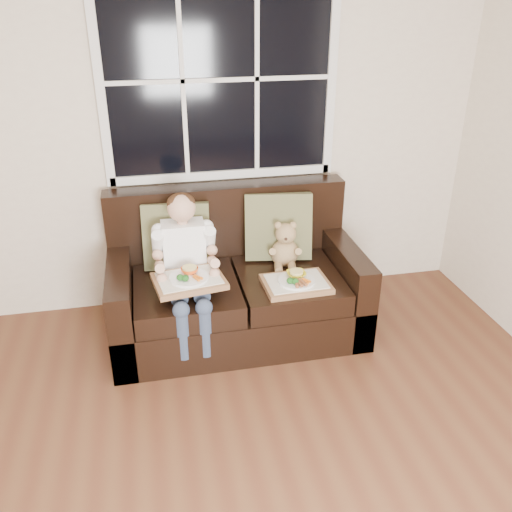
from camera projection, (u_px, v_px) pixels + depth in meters
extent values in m
cube|color=beige|center=(167.00, 127.00, 3.69)|extent=(4.50, 0.02, 2.70)
cube|color=black|center=(220.00, 80.00, 3.62)|extent=(1.50, 0.02, 1.25)
cube|color=silver|center=(223.00, 174.00, 3.89)|extent=(1.58, 0.04, 0.06)
cube|color=silver|center=(99.00, 84.00, 3.46)|extent=(0.06, 0.04, 1.37)
cube|color=silver|center=(332.00, 76.00, 3.75)|extent=(0.06, 0.04, 1.37)
cube|color=silver|center=(220.00, 80.00, 3.60)|extent=(1.50, 0.03, 0.03)
cube|color=black|center=(237.00, 312.00, 3.81)|extent=(1.70, 0.90, 0.30)
cube|color=black|center=(122.00, 306.00, 3.61)|extent=(0.15, 0.90, 0.60)
cube|color=black|center=(343.00, 283.00, 3.89)|extent=(0.15, 0.90, 0.60)
cube|color=black|center=(227.00, 229.00, 3.93)|extent=(1.70, 0.18, 0.66)
cube|color=black|center=(187.00, 295.00, 3.58)|extent=(0.68, 0.72, 0.15)
cube|color=black|center=(289.00, 285.00, 3.71)|extent=(0.68, 0.72, 0.15)
cube|color=brown|center=(177.00, 236.00, 3.70)|extent=(0.47, 0.26, 0.47)
cube|color=brown|center=(278.00, 226.00, 3.83)|extent=(0.50, 0.29, 0.48)
cube|color=white|center=(184.00, 249.00, 3.57)|extent=(0.28, 0.17, 0.38)
sphere|color=tan|center=(181.00, 208.00, 3.43)|extent=(0.18, 0.18, 0.18)
ellipsoid|color=#362011|center=(181.00, 203.00, 3.43)|extent=(0.18, 0.18, 0.13)
cylinder|color=#2F3B52|center=(178.00, 286.00, 3.44)|extent=(0.11, 0.34, 0.11)
cylinder|color=#2F3B52|center=(199.00, 284.00, 3.47)|extent=(0.11, 0.34, 0.11)
cylinder|color=#2F3B52|center=(183.00, 335.00, 3.32)|extent=(0.09, 0.09, 0.32)
cylinder|color=#2F3B52|center=(205.00, 332.00, 3.34)|extent=(0.09, 0.09, 0.32)
cylinder|color=tan|center=(159.00, 254.00, 3.41)|extent=(0.07, 0.34, 0.27)
cylinder|color=tan|center=(211.00, 249.00, 3.47)|extent=(0.07, 0.34, 0.27)
ellipsoid|color=#9E8653|center=(285.00, 253.00, 3.78)|extent=(0.22, 0.20, 0.20)
sphere|color=#9E8653|center=(286.00, 234.00, 3.70)|extent=(0.17, 0.17, 0.14)
sphere|color=#9E8653|center=(278.00, 226.00, 3.67)|extent=(0.05, 0.05, 0.05)
sphere|color=#9E8653|center=(293.00, 225.00, 3.69)|extent=(0.05, 0.05, 0.05)
sphere|color=#9E8653|center=(288.00, 239.00, 3.66)|extent=(0.06, 0.06, 0.06)
sphere|color=black|center=(289.00, 239.00, 3.64)|extent=(0.02, 0.02, 0.02)
cylinder|color=#9E8653|center=(282.00, 269.00, 3.70)|extent=(0.08, 0.12, 0.06)
cylinder|color=#9E8653|center=(295.00, 267.00, 3.72)|extent=(0.08, 0.12, 0.06)
cube|color=#906141|center=(189.00, 281.00, 3.37)|extent=(0.47, 0.39, 0.04)
cube|color=beige|center=(189.00, 278.00, 3.36)|extent=(0.41, 0.33, 0.01)
cylinder|color=white|center=(189.00, 277.00, 3.35)|extent=(0.24, 0.24, 0.02)
imported|color=#FF5815|center=(190.00, 270.00, 3.38)|extent=(0.13, 0.13, 0.03)
cylinder|color=#F3E084|center=(190.00, 270.00, 3.37)|extent=(0.09, 0.09, 0.02)
ellipsoid|color=#1D5D1E|center=(180.00, 277.00, 3.29)|extent=(0.04, 0.04, 0.04)
ellipsoid|color=#1D5D1E|center=(185.00, 278.00, 3.28)|extent=(0.04, 0.04, 0.04)
cylinder|color=orange|center=(197.00, 278.00, 3.31)|extent=(0.05, 0.07, 0.02)
cube|color=#906141|center=(296.00, 284.00, 3.53)|extent=(0.43, 0.34, 0.04)
cube|color=beige|center=(296.00, 281.00, 3.52)|extent=(0.38, 0.28, 0.01)
cylinder|color=white|center=(297.00, 281.00, 3.51)|extent=(0.24, 0.24, 0.02)
imported|color=yellow|center=(296.00, 274.00, 3.54)|extent=(0.13, 0.13, 0.03)
cylinder|color=#F3E084|center=(296.00, 273.00, 3.53)|extent=(0.09, 0.09, 0.02)
ellipsoid|color=#1D5D1E|center=(290.00, 281.00, 3.45)|extent=(0.04, 0.04, 0.04)
ellipsoid|color=#1D5D1E|center=(295.00, 281.00, 3.44)|extent=(0.04, 0.04, 0.04)
cylinder|color=orange|center=(305.00, 281.00, 3.47)|extent=(0.05, 0.06, 0.02)
cylinder|color=brown|center=(299.00, 283.00, 3.44)|extent=(0.03, 0.09, 0.02)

